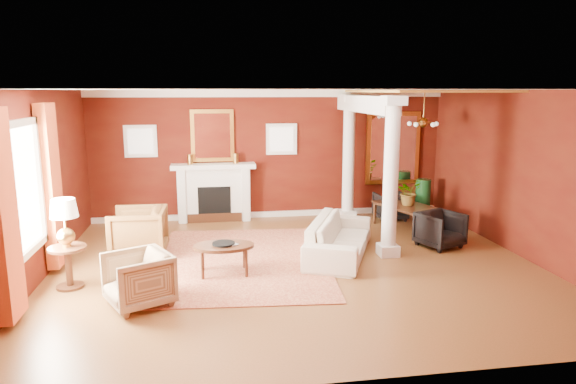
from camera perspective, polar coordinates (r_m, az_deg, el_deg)
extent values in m
plane|color=brown|center=(8.67, 0.97, -8.22)|extent=(8.00, 8.00, 0.00)
cube|color=#53190B|center=(11.73, -1.96, 4.19)|extent=(8.00, 0.04, 2.90)
cube|color=#53190B|center=(4.98, 8.02, -5.68)|extent=(8.00, 0.04, 2.90)
cube|color=#53190B|center=(8.58, -26.34, 0.40)|extent=(0.04, 7.00, 2.90)
cube|color=#53190B|center=(9.81, 24.69, 1.77)|extent=(0.04, 7.00, 2.90)
cube|color=white|center=(8.18, 1.04, 11.32)|extent=(8.00, 7.00, 0.04)
cube|color=white|center=(11.61, -8.21, -0.24)|extent=(1.60, 0.34, 1.20)
cube|color=black|center=(11.47, -8.17, -1.15)|extent=(0.72, 0.03, 0.70)
cube|color=black|center=(11.55, -8.12, -2.85)|extent=(1.20, 0.05, 0.20)
cube|color=white|center=(11.46, -8.29, 2.85)|extent=(1.85, 0.42, 0.10)
cube|color=white|center=(11.59, -11.66, -0.38)|extent=(0.16, 0.40, 1.20)
cube|color=white|center=(11.61, -4.75, -0.17)|extent=(0.16, 0.40, 1.20)
cube|color=gold|center=(11.55, -8.40, 6.21)|extent=(0.95, 0.06, 1.15)
cube|color=white|center=(11.52, -8.40, 6.20)|extent=(0.78, 0.02, 0.98)
cube|color=white|center=(11.66, -16.05, 5.45)|extent=(0.70, 0.06, 0.70)
cube|color=white|center=(11.63, -16.08, 5.43)|extent=(0.54, 0.02, 0.54)
cube|color=white|center=(11.69, -0.73, 5.90)|extent=(0.70, 0.06, 0.70)
cube|color=white|center=(11.66, -0.71, 5.88)|extent=(0.54, 0.02, 0.54)
cube|color=white|center=(7.99, -27.54, 0.31)|extent=(0.03, 1.30, 1.70)
cube|color=white|center=(7.33, -28.98, -0.71)|extent=(0.08, 0.10, 1.90)
cube|color=white|center=(8.64, -25.89, 1.19)|extent=(0.08, 0.10, 1.90)
cube|color=#BD4020|center=(7.06, -29.14, -2.38)|extent=(0.18, 0.55, 2.60)
cube|color=#BD4020|center=(8.93, -24.83, 0.59)|extent=(0.18, 0.55, 2.60)
cube|color=white|center=(9.34, 11.04, -6.35)|extent=(0.34, 0.34, 0.20)
cylinder|color=white|center=(9.03, 11.36, 1.85)|extent=(0.26, 0.26, 2.50)
cube|color=white|center=(8.92, 11.68, 9.93)|extent=(0.36, 0.36, 0.16)
cube|color=white|center=(11.82, 6.60, -2.48)|extent=(0.34, 0.34, 0.20)
cylinder|color=white|center=(11.57, 6.75, 4.02)|extent=(0.26, 0.26, 2.50)
cube|color=white|center=(11.48, 6.90, 10.32)|extent=(0.36, 0.36, 0.16)
cube|color=white|center=(10.43, 8.55, 9.64)|extent=(0.30, 3.20, 0.32)
cube|color=gold|center=(10.69, 14.83, 10.78)|extent=(2.30, 3.40, 0.04)
cube|color=gold|center=(12.37, 11.57, 4.80)|extent=(1.30, 0.06, 1.70)
cube|color=white|center=(12.34, 11.62, 4.78)|extent=(1.10, 0.02, 1.50)
cylinder|color=#A47A33|center=(10.76, 14.89, 9.20)|extent=(0.02, 0.02, 0.65)
sphere|color=#A47A33|center=(10.78, 14.80, 7.47)|extent=(0.20, 0.20, 0.20)
sphere|color=white|center=(10.89, 16.15, 7.28)|extent=(0.09, 0.09, 0.09)
sphere|color=white|center=(11.06, 14.65, 7.41)|extent=(0.09, 0.09, 0.09)
sphere|color=white|center=(10.84, 13.34, 7.41)|extent=(0.09, 0.09, 0.09)
sphere|color=white|center=(10.54, 14.02, 7.27)|extent=(0.09, 0.09, 0.09)
sphere|color=white|center=(10.57, 15.81, 7.19)|extent=(0.09, 0.09, 0.09)
cube|color=white|center=(11.60, -1.98, 10.90)|extent=(8.00, 0.08, 0.16)
cube|color=white|center=(11.94, -1.89, -2.47)|extent=(8.00, 0.08, 0.12)
cube|color=maroon|center=(8.95, -5.17, -7.58)|extent=(3.23, 4.12, 0.02)
imported|color=white|center=(9.13, 5.76, -4.35)|extent=(1.52, 2.35, 0.89)
imported|color=black|center=(9.44, -16.30, -4.04)|extent=(0.89, 0.95, 0.95)
imported|color=tan|center=(7.33, -16.31, -9.03)|extent=(1.02, 1.04, 0.81)
cylinder|color=black|center=(8.22, -7.16, -6.00)|extent=(0.97, 0.97, 0.05)
cylinder|color=black|center=(8.10, -9.48, -8.19)|extent=(0.05, 0.05, 0.43)
cylinder|color=black|center=(8.12, -4.65, -8.02)|extent=(0.05, 0.05, 0.43)
cylinder|color=black|center=(8.50, -9.46, -7.24)|extent=(0.05, 0.05, 0.43)
cylinder|color=black|center=(8.52, -4.87, -7.08)|extent=(0.05, 0.05, 0.43)
imported|color=black|center=(8.14, -6.96, -5.13)|extent=(0.16, 0.10, 0.24)
cylinder|color=black|center=(8.42, -23.02, -9.62)|extent=(0.40, 0.40, 0.04)
cylinder|color=black|center=(8.33, -23.17, -7.77)|extent=(0.10, 0.10, 0.61)
cylinder|color=black|center=(8.24, -23.34, -5.75)|extent=(0.54, 0.54, 0.04)
sphere|color=#A47A33|center=(8.19, -23.44, -4.54)|extent=(0.25, 0.25, 0.25)
cylinder|color=#A47A33|center=(8.14, -23.53, -3.32)|extent=(0.03, 0.03, 0.27)
cone|color=white|center=(8.09, -23.67, -1.65)|extent=(0.40, 0.40, 0.27)
imported|color=black|center=(11.13, 13.18, -1.95)|extent=(0.96, 1.54, 0.81)
imported|color=black|center=(9.99, 16.56, -3.86)|extent=(0.92, 0.89, 0.73)
imported|color=black|center=(11.85, 11.32, -1.41)|extent=(0.67, 0.63, 0.67)
sphere|color=#15431C|center=(12.20, 14.68, -1.96)|extent=(0.38, 0.38, 0.38)
cylinder|color=#15431C|center=(12.14, 14.74, -0.72)|extent=(0.34, 0.34, 0.90)
imported|color=#26591E|center=(11.01, 13.34, 1.22)|extent=(0.68, 0.72, 0.44)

